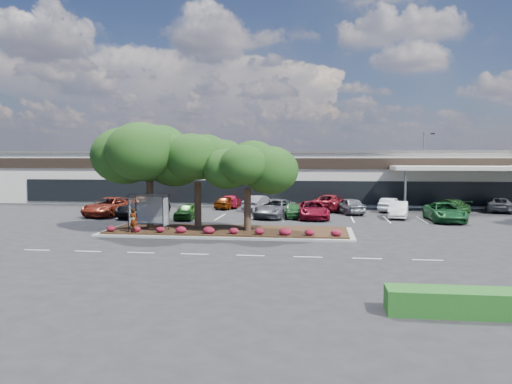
# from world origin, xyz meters

# --- Properties ---
(ground) EXTENTS (160.00, 160.00, 0.00)m
(ground) POSITION_xyz_m (0.00, 0.00, 0.00)
(ground) COLOR black
(ground) RESTS_ON ground
(retail_store) EXTENTS (80.40, 25.20, 6.25)m
(retail_store) POSITION_xyz_m (0.06, 33.91, 3.15)
(retail_store) COLOR beige
(retail_store) RESTS_ON ground
(landscape_island) EXTENTS (18.00, 6.00, 0.26)m
(landscape_island) POSITION_xyz_m (-2.00, 4.00, 0.12)
(landscape_island) COLOR gray
(landscape_island) RESTS_ON ground
(lane_markings) EXTENTS (33.12, 20.06, 0.01)m
(lane_markings) POSITION_xyz_m (-0.14, 10.42, 0.01)
(lane_markings) COLOR silver
(lane_markings) RESTS_ON ground
(shrub_row) EXTENTS (17.00, 0.80, 0.50)m
(shrub_row) POSITION_xyz_m (-2.00, 1.90, 0.51)
(shrub_row) COLOR maroon
(shrub_row) RESTS_ON landscape_island
(bus_shelter) EXTENTS (2.75, 1.55, 2.59)m
(bus_shelter) POSITION_xyz_m (-7.50, 2.95, 2.31)
(bus_shelter) COLOR black
(bus_shelter) RESTS_ON landscape_island
(island_tree_west) EXTENTS (7.20, 7.20, 7.89)m
(island_tree_west) POSITION_xyz_m (-8.00, 4.50, 4.21)
(island_tree_west) COLOR #13330D
(island_tree_west) RESTS_ON landscape_island
(island_tree_mid) EXTENTS (6.60, 6.60, 7.32)m
(island_tree_mid) POSITION_xyz_m (-4.50, 5.20, 3.92)
(island_tree_mid) COLOR #13330D
(island_tree_mid) RESTS_ON landscape_island
(island_tree_east) EXTENTS (5.80, 5.80, 6.50)m
(island_tree_east) POSITION_xyz_m (-0.50, 3.70, 3.51)
(island_tree_east) COLOR #13330D
(island_tree_east) RESTS_ON landscape_island
(hedge_south_east) EXTENTS (6.00, 1.30, 0.90)m
(hedge_south_east) POSITION_xyz_m (10.00, -13.50, 0.45)
(hedge_south_east) COLOR #15511C
(hedge_south_east) RESTS_ON ground
(conifer_north_west) EXTENTS (4.40, 4.40, 10.00)m
(conifer_north_west) POSITION_xyz_m (-30.00, 46.00, 5.00)
(conifer_north_west) COLOR #13330D
(conifer_north_west) RESTS_ON ground
(person_waiting) EXTENTS (0.71, 0.56, 1.70)m
(person_waiting) POSITION_xyz_m (-8.24, 1.70, 1.11)
(person_waiting) COLOR #594C47
(person_waiting) RESTS_ON landscape_island
(light_pole) EXTENTS (1.43, 0.68, 8.40)m
(light_pole) POSITION_xyz_m (16.46, 28.03, 3.68)
(light_pole) COLOR gray
(light_pole) RESTS_ON ground
(car_0) EXTENTS (3.93, 6.61, 1.72)m
(car_0) POSITION_xyz_m (-15.03, 13.16, 0.86)
(car_0) COLOR maroon
(car_0) RESTS_ON ground
(car_1) EXTENTS (4.08, 6.54, 1.69)m
(car_1) POSITION_xyz_m (-11.58, 12.57, 0.84)
(car_1) COLOR black
(car_1) RESTS_ON ground
(car_2) EXTENTS (1.65, 4.08, 1.39)m
(car_2) POSITION_xyz_m (-7.13, 11.67, 0.69)
(car_2) COLOR #1B4F16
(car_2) RESTS_ON ground
(car_3) EXTENTS (4.15, 6.47, 1.66)m
(car_3) POSITION_xyz_m (0.52, 13.86, 0.83)
(car_3) COLOR #515258
(car_3) RESTS_ON ground
(car_4) EXTENTS (2.31, 4.27, 1.38)m
(car_4) POSITION_xyz_m (2.15, 13.79, 0.69)
(car_4) COLOR #225727
(car_4) RESTS_ON ground
(car_5) EXTENTS (3.29, 5.92, 1.57)m
(car_5) POSITION_xyz_m (3.95, 13.34, 0.78)
(car_5) COLOR maroon
(car_5) RESTS_ON ground
(car_6) EXTENTS (2.42, 4.76, 1.49)m
(car_6) POSITION_xyz_m (11.67, 14.82, 0.75)
(car_6) COLOR white
(car_6) RESTS_ON ground
(car_7) EXTENTS (2.79, 5.87, 1.62)m
(car_7) POSITION_xyz_m (15.24, 12.83, 0.81)
(car_7) COLOR #1A5327
(car_7) RESTS_ON ground
(car_9) EXTENTS (3.23, 5.04, 1.36)m
(car_9) POSITION_xyz_m (-14.33, 19.60, 0.68)
(car_9) COLOR brown
(car_9) RESTS_ON ground
(car_10) EXTENTS (2.39, 4.31, 1.39)m
(car_10) POSITION_xyz_m (-5.26, 20.82, 0.69)
(car_10) COLOR #692706
(car_10) RESTS_ON ground
(car_11) EXTENTS (2.03, 4.79, 1.38)m
(car_11) POSITION_xyz_m (-5.11, 22.23, 0.69)
(car_11) COLOR maroon
(car_11) RESTS_ON ground
(car_12) EXTENTS (3.03, 5.09, 1.58)m
(car_12) POSITION_xyz_m (-1.61, 19.23, 0.79)
(car_12) COLOR slate
(car_12) RESTS_ON ground
(car_13) EXTENTS (4.36, 6.54, 1.67)m
(car_13) POSITION_xyz_m (5.70, 20.51, 0.83)
(car_13) COLOR maroon
(car_13) RESTS_ON ground
(car_14) EXTENTS (3.29, 5.02, 1.59)m
(car_14) POSITION_xyz_m (7.43, 17.59, 0.80)
(car_14) COLOR slate
(car_14) RESTS_ON ground
(car_15) EXTENTS (2.78, 4.48, 1.39)m
(car_15) POSITION_xyz_m (11.60, 20.12, 0.70)
(car_15) COLOR #9DA3A8
(car_15) RESTS_ON ground
(car_16) EXTENTS (3.53, 5.37, 1.45)m
(car_16) POSITION_xyz_m (17.15, 19.21, 0.72)
(car_16) COLOR #1C431A
(car_16) RESTS_ON ground
(car_17) EXTENTS (3.72, 5.73, 1.47)m
(car_17) POSITION_xyz_m (22.53, 21.28, 0.73)
(car_17) COLOR #56585D
(car_17) RESTS_ON ground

